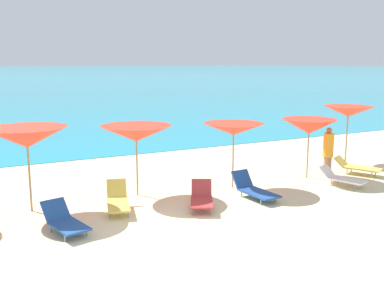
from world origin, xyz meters
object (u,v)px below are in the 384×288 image
(umbrella_5, at_px, (309,126))
(lounge_chair_0, at_px, (254,189))
(umbrella_2, at_px, (27,138))
(umbrella_6, at_px, (348,112))
(lounge_chair_3, at_px, (202,198))
(beachgoer_2, at_px, (328,150))
(umbrella_4, at_px, (234,129))
(lounge_chair_2, at_px, (118,200))
(lounge_chair_8, at_px, (357,167))
(umbrella_3, at_px, (136,134))
(lounge_chair_6, at_px, (64,221))
(lounge_chair_9, at_px, (342,178))

(umbrella_5, relative_size, lounge_chair_0, 1.24)
(umbrella_2, height_order, umbrella_6, umbrella_2)
(lounge_chair_3, distance_m, beachgoer_2, 5.89)
(umbrella_4, distance_m, umbrella_6, 5.98)
(lounge_chair_2, bearing_deg, lounge_chair_8, 14.35)
(umbrella_3, relative_size, umbrella_5, 1.06)
(lounge_chair_0, height_order, beachgoer_2, beachgoer_2)
(umbrella_3, height_order, lounge_chair_6, umbrella_3)
(lounge_chair_8, relative_size, beachgoer_2, 0.98)
(beachgoer_2, bearing_deg, umbrella_4, 115.86)
(umbrella_4, distance_m, umbrella_5, 2.95)
(umbrella_5, xyz_separation_m, lounge_chair_6, (-8.48, -1.27, -1.52))
(umbrella_5, bearing_deg, umbrella_6, 20.67)
(umbrella_4, distance_m, lounge_chair_6, 5.94)
(lounge_chair_0, bearing_deg, beachgoer_2, 10.26)
(lounge_chair_0, relative_size, lounge_chair_6, 1.05)
(umbrella_6, bearing_deg, lounge_chair_3, -163.01)
(lounge_chair_9, bearing_deg, lounge_chair_3, 159.71)
(umbrella_6, height_order, lounge_chair_2, umbrella_6)
(lounge_chair_3, xyz_separation_m, lounge_chair_8, (6.72, 0.82, -0.03))
(lounge_chair_9, height_order, beachgoer_2, beachgoer_2)
(beachgoer_2, bearing_deg, lounge_chair_2, 120.59)
(umbrella_4, distance_m, lounge_chair_0, 2.01)
(umbrella_6, xyz_separation_m, beachgoer_2, (-2.03, -1.12, -1.15))
(lounge_chair_2, xyz_separation_m, beachgoer_2, (7.82, 0.37, 0.60))
(umbrella_2, xyz_separation_m, lounge_chair_8, (10.89, -1.07, -1.73))
(umbrella_4, height_order, lounge_chair_9, umbrella_4)
(beachgoer_2, bearing_deg, umbrella_6, -33.23)
(umbrella_2, bearing_deg, lounge_chair_0, -15.88)
(umbrella_2, height_order, lounge_chair_6, umbrella_2)
(lounge_chair_2, bearing_deg, umbrella_3, 63.62)
(lounge_chair_2, relative_size, beachgoer_2, 0.93)
(umbrella_6, xyz_separation_m, lounge_chair_3, (-7.76, -2.37, -1.73))
(umbrella_2, height_order, lounge_chair_0, umbrella_2)
(umbrella_5, height_order, beachgoer_2, umbrella_5)
(umbrella_4, bearing_deg, umbrella_3, 168.64)
(lounge_chair_0, relative_size, lounge_chair_9, 1.06)
(umbrella_4, height_order, umbrella_5, umbrella_4)
(umbrella_3, distance_m, lounge_chair_3, 2.77)
(lounge_chair_3, relative_size, beachgoer_2, 0.84)
(umbrella_2, height_order, lounge_chair_2, umbrella_2)
(lounge_chair_2, xyz_separation_m, lounge_chair_9, (7.21, -0.91, -0.03))
(umbrella_3, xyz_separation_m, umbrella_5, (5.93, -0.73, -0.08))
(umbrella_5, height_order, lounge_chair_9, umbrella_5)
(umbrella_2, relative_size, umbrella_6, 1.01)
(umbrella_5, height_order, lounge_chair_2, umbrella_5)
(umbrella_5, bearing_deg, lounge_chair_3, -165.35)
(umbrella_5, bearing_deg, umbrella_3, 172.99)
(umbrella_4, relative_size, lounge_chair_2, 1.32)
(umbrella_4, bearing_deg, lounge_chair_6, -165.82)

